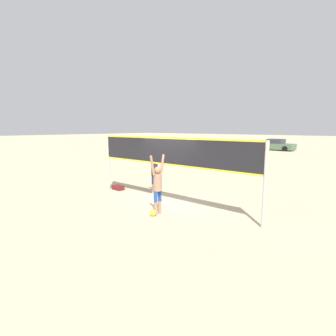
% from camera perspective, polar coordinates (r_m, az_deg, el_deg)
% --- Properties ---
extents(ground_plane, '(200.00, 200.00, 0.00)m').
position_cam_1_polar(ground_plane, '(10.02, 0.00, -7.88)').
color(ground_plane, '#C6B28C').
extents(volleyball_net, '(7.35, 0.11, 2.53)m').
position_cam_1_polar(volleyball_net, '(9.65, 0.00, 2.50)').
color(volleyball_net, beige).
rests_on(volleyball_net, ground_plane).
extents(player_spiker, '(0.28, 0.69, 2.00)m').
position_cam_1_polar(player_spiker, '(8.62, -2.29, -3.46)').
color(player_spiker, tan).
rests_on(player_spiker, ground_plane).
extents(player_blocker, '(0.28, 0.68, 1.95)m').
position_cam_1_polar(player_blocker, '(11.43, -2.95, -0.56)').
color(player_blocker, tan).
rests_on(player_blocker, ground_plane).
extents(volleyball, '(0.21, 0.21, 0.21)m').
position_cam_1_polar(volleyball, '(8.71, -3.28, -9.74)').
color(volleyball, yellow).
rests_on(volleyball, ground_plane).
extents(gear_bag, '(0.54, 0.32, 0.21)m').
position_cam_1_polar(gear_bag, '(12.46, -10.79, -4.21)').
color(gear_bag, maroon).
rests_on(gear_bag, ground_plane).
extents(parked_car_mid, '(4.20, 2.15, 1.45)m').
position_cam_1_polar(parked_car_mid, '(36.47, 22.64, 4.60)').
color(parked_car_mid, '#4C6B4C').
rests_on(parked_car_mid, ground_plane).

